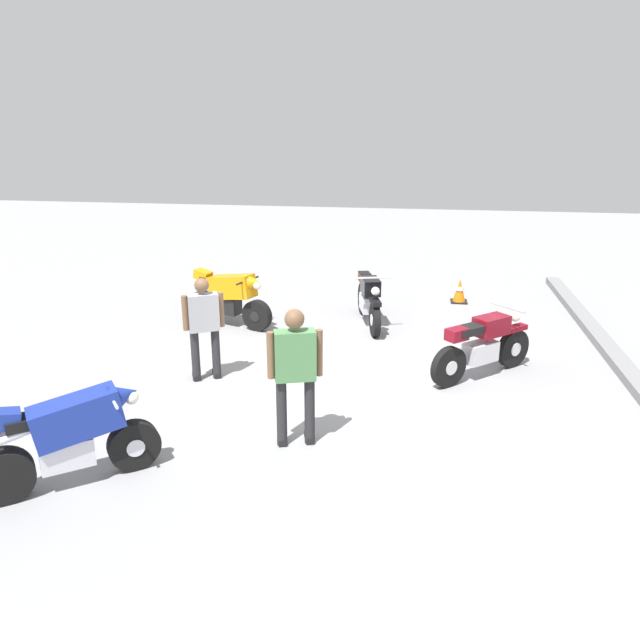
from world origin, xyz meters
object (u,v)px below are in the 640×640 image
object	(u,v)px
person_in_gray_shirt	(204,323)
traffic_cone	(460,291)
motorcycle_orange_sportbike	(229,296)
motorcycle_maroon_cruiser	(482,345)
person_in_green_shirt	(295,368)
motorcycle_blue_sportbike	(70,436)
motorcycle_black_cruiser	(369,299)

from	to	relation	value
person_in_gray_shirt	traffic_cone	world-z (taller)	person_in_gray_shirt
motorcycle_orange_sportbike	person_in_gray_shirt	size ratio (longest dim) A/B	1.16
motorcycle_orange_sportbike	motorcycle_maroon_cruiser	bearing A→B (deg)	-1.51
motorcycle_maroon_cruiser	person_in_green_shirt	bearing A→B (deg)	-176.15
motorcycle_blue_sportbike	traffic_cone	size ratio (longest dim) A/B	3.14
motorcycle_black_cruiser	person_in_gray_shirt	size ratio (longest dim) A/B	1.26
motorcycle_black_cruiser	person_in_gray_shirt	distance (m)	3.91
motorcycle_maroon_cruiser	motorcycle_orange_sportbike	bearing A→B (deg)	116.13
person_in_green_shirt	person_in_gray_shirt	size ratio (longest dim) A/B	1.08
motorcycle_black_cruiser	person_in_gray_shirt	world-z (taller)	person_in_gray_shirt
person_in_gray_shirt	person_in_green_shirt	bearing A→B (deg)	-163.63
motorcycle_maroon_cruiser	motorcycle_black_cruiser	distance (m)	3.08
motorcycle_black_cruiser	traffic_cone	size ratio (longest dim) A/B	3.88
person_in_green_shirt	traffic_cone	world-z (taller)	person_in_green_shirt
motorcycle_blue_sportbike	person_in_gray_shirt	bearing A→B (deg)	43.30
motorcycle_blue_sportbike	person_in_green_shirt	xyz separation A→B (m)	(-1.25, 2.27, 0.43)
motorcycle_orange_sportbike	person_in_green_shirt	world-z (taller)	person_in_green_shirt
motorcycle_maroon_cruiser	traffic_cone	size ratio (longest dim) A/B	3.08
motorcycle_orange_sportbike	person_in_gray_shirt	distance (m)	2.70
motorcycle_blue_sportbike	motorcycle_orange_sportbike	size ratio (longest dim) A/B	0.88
motorcycle_black_cruiser	person_in_green_shirt	distance (m)	4.99
motorcycle_maroon_cruiser	person_in_green_shirt	size ratio (longest dim) A/B	0.92
motorcycle_maroon_cruiser	person_in_gray_shirt	xyz separation A→B (m)	(0.77, -4.26, 0.40)
motorcycle_black_cruiser	traffic_cone	distance (m)	2.65
person_in_green_shirt	traffic_cone	bearing A→B (deg)	-36.94
motorcycle_blue_sportbike	person_in_gray_shirt	xyz separation A→B (m)	(-3.05, 0.50, 0.33)
motorcycle_maroon_cruiser	traffic_cone	bearing A→B (deg)	49.16
person_in_green_shirt	person_in_gray_shirt	distance (m)	2.53
person_in_gray_shirt	traffic_cone	bearing A→B (deg)	-68.18
motorcycle_orange_sportbike	traffic_cone	xyz separation A→B (m)	(-2.34, 4.59, -0.33)
person_in_green_shirt	traffic_cone	xyz separation A→B (m)	(-6.78, 2.40, -0.77)
motorcycle_blue_sportbike	person_in_green_shirt	bearing A→B (deg)	-8.54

